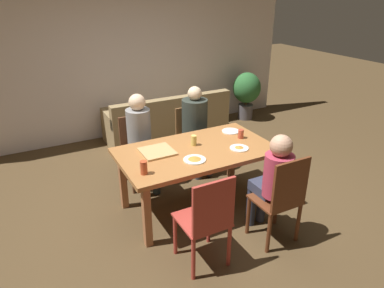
{
  "coord_description": "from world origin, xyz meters",
  "views": [
    {
      "loc": [
        -1.72,
        -3.16,
        2.45
      ],
      "look_at": [
        0.0,
        0.1,
        0.79
      ],
      "focal_mm": 32.62,
      "sensor_mm": 36.0,
      "label": 1
    }
  ],
  "objects_px": {
    "chair_2": "(282,197)",
    "person_1": "(141,135)",
    "drinking_glass_1": "(241,134)",
    "plate_0": "(239,148)",
    "drinking_glass_2": "(194,140)",
    "chair_1": "(138,146)",
    "dining_table": "(196,156)",
    "pizza_box_0": "(157,152)",
    "couch": "(167,122)",
    "person_2": "(273,177)",
    "plate_2": "(231,131)",
    "drinking_glass_0": "(144,168)",
    "chair_0": "(192,136)",
    "plate_1": "(195,159)",
    "potted_plant": "(247,91)",
    "chair_3": "(207,219)",
    "person_0": "(196,123)"
  },
  "relations": [
    {
      "from": "chair_2",
      "to": "couch",
      "type": "relative_size",
      "value": 0.47
    },
    {
      "from": "chair_0",
      "to": "pizza_box_0",
      "type": "bearing_deg",
      "value": -136.95
    },
    {
      "from": "chair_3",
      "to": "plate_0",
      "type": "xyz_separation_m",
      "value": [
        0.83,
        0.72,
        0.23
      ]
    },
    {
      "from": "chair_0",
      "to": "person_0",
      "type": "bearing_deg",
      "value": -90.0
    },
    {
      "from": "dining_table",
      "to": "plate_0",
      "type": "relative_size",
      "value": 8.22
    },
    {
      "from": "chair_3",
      "to": "drinking_glass_1",
      "type": "bearing_deg",
      "value": 43.18
    },
    {
      "from": "plate_0",
      "to": "chair_2",
      "type": "bearing_deg",
      "value": -90.29
    },
    {
      "from": "chair_3",
      "to": "drinking_glass_0",
      "type": "xyz_separation_m",
      "value": [
        -0.34,
        0.67,
        0.29
      ]
    },
    {
      "from": "couch",
      "to": "potted_plant",
      "type": "relative_size",
      "value": 2.25
    },
    {
      "from": "pizza_box_0",
      "to": "person_2",
      "type": "bearing_deg",
      "value": -47.85
    },
    {
      "from": "couch",
      "to": "chair_3",
      "type": "bearing_deg",
      "value": -107.56
    },
    {
      "from": "plate_1",
      "to": "person_0",
      "type": "bearing_deg",
      "value": 60.77
    },
    {
      "from": "pizza_box_0",
      "to": "potted_plant",
      "type": "distance_m",
      "value": 3.54
    },
    {
      "from": "drinking_glass_1",
      "to": "plate_1",
      "type": "bearing_deg",
      "value": -161.38
    },
    {
      "from": "plate_0",
      "to": "drinking_glass_2",
      "type": "height_order",
      "value": "drinking_glass_2"
    },
    {
      "from": "dining_table",
      "to": "potted_plant",
      "type": "height_order",
      "value": "potted_plant"
    },
    {
      "from": "person_1",
      "to": "drinking_glass_1",
      "type": "height_order",
      "value": "person_1"
    },
    {
      "from": "person_1",
      "to": "drinking_glass_1",
      "type": "xyz_separation_m",
      "value": [
        1.02,
        -0.73,
        0.09
      ]
    },
    {
      "from": "drinking_glass_2",
      "to": "plate_0",
      "type": "bearing_deg",
      "value": -37.97
    },
    {
      "from": "plate_2",
      "to": "drinking_glass_2",
      "type": "bearing_deg",
      "value": -166.34
    },
    {
      "from": "dining_table",
      "to": "person_1",
      "type": "height_order",
      "value": "person_1"
    },
    {
      "from": "drinking_glass_1",
      "to": "couch",
      "type": "height_order",
      "value": "drinking_glass_1"
    },
    {
      "from": "chair_2",
      "to": "chair_3",
      "type": "xyz_separation_m",
      "value": [
        -0.83,
        0.05,
        -0.0
      ]
    },
    {
      "from": "plate_2",
      "to": "drinking_glass_1",
      "type": "xyz_separation_m",
      "value": [
        -0.01,
        -0.23,
        0.05
      ]
    },
    {
      "from": "plate_0",
      "to": "plate_2",
      "type": "height_order",
      "value": "plate_0"
    },
    {
      "from": "drinking_glass_2",
      "to": "couch",
      "type": "bearing_deg",
      "value": 74.72
    },
    {
      "from": "plate_0",
      "to": "drinking_glass_1",
      "type": "xyz_separation_m",
      "value": [
        0.19,
        0.24,
        0.05
      ]
    },
    {
      "from": "chair_2",
      "to": "plate_0",
      "type": "xyz_separation_m",
      "value": [
        0.0,
        0.76,
        0.23
      ]
    },
    {
      "from": "drinking_glass_0",
      "to": "person_2",
      "type": "bearing_deg",
      "value": -25.67
    },
    {
      "from": "person_2",
      "to": "plate_2",
      "type": "distance_m",
      "value": 1.11
    },
    {
      "from": "person_2",
      "to": "drinking_glass_0",
      "type": "height_order",
      "value": "person_2"
    },
    {
      "from": "pizza_box_0",
      "to": "couch",
      "type": "xyz_separation_m",
      "value": [
        1.0,
        1.99,
        -0.49
      ]
    },
    {
      "from": "dining_table",
      "to": "person_1",
      "type": "xyz_separation_m",
      "value": [
        -0.39,
        0.77,
        0.05
      ]
    },
    {
      "from": "plate_0",
      "to": "person_2",
      "type": "bearing_deg",
      "value": -90.36
    },
    {
      "from": "dining_table",
      "to": "person_1",
      "type": "relative_size",
      "value": 1.4
    },
    {
      "from": "chair_3",
      "to": "couch",
      "type": "height_order",
      "value": "chair_3"
    },
    {
      "from": "chair_1",
      "to": "pizza_box_0",
      "type": "xyz_separation_m",
      "value": [
        -0.04,
        -0.79,
        0.27
      ]
    },
    {
      "from": "chair_2",
      "to": "person_2",
      "type": "relative_size",
      "value": 0.84
    },
    {
      "from": "drinking_glass_1",
      "to": "drinking_glass_2",
      "type": "bearing_deg",
      "value": 172.39
    },
    {
      "from": "potted_plant",
      "to": "chair_0",
      "type": "bearing_deg",
      "value": -145.19
    },
    {
      "from": "plate_1",
      "to": "chair_0",
      "type": "bearing_deg",
      "value": 63.41
    },
    {
      "from": "chair_3",
      "to": "chair_0",
      "type": "bearing_deg",
      "value": 66.06
    },
    {
      "from": "person_1",
      "to": "drinking_glass_1",
      "type": "distance_m",
      "value": 1.26
    },
    {
      "from": "chair_1",
      "to": "plate_0",
      "type": "bearing_deg",
      "value": -53.62
    },
    {
      "from": "chair_1",
      "to": "chair_2",
      "type": "distance_m",
      "value": 2.07
    },
    {
      "from": "chair_2",
      "to": "person_1",
      "type": "bearing_deg",
      "value": 115.46
    },
    {
      "from": "dining_table",
      "to": "plate_0",
      "type": "height_order",
      "value": "plate_0"
    },
    {
      "from": "chair_1",
      "to": "drinking_glass_1",
      "type": "relative_size",
      "value": 8.27
    },
    {
      "from": "drinking_glass_0",
      "to": "drinking_glass_1",
      "type": "bearing_deg",
      "value": 12.15
    },
    {
      "from": "chair_2",
      "to": "person_2",
      "type": "bearing_deg",
      "value": 90.0
    }
  ]
}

